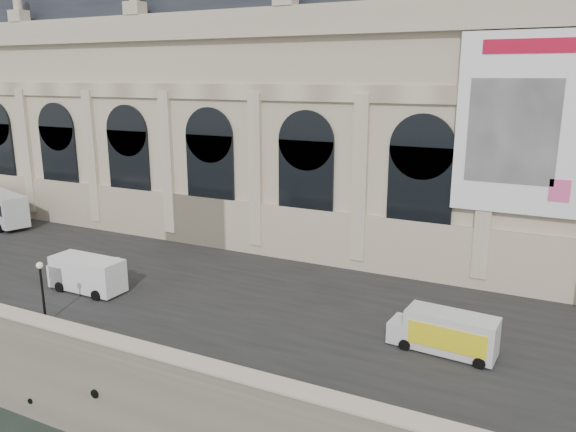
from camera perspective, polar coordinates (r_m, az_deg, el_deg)
name	(u,v)px	position (r m, az deg, el deg)	size (l,w,h in m)	color
quay	(305,247)	(65.70, 1.79, -3.12)	(160.00, 70.00, 6.00)	gray
street	(200,279)	(47.45, -8.92, -6.30)	(160.00, 24.00, 0.06)	#2D2D2D
parapet	(74,337)	(38.02, -20.88, -11.46)	(160.00, 1.40, 1.21)	gray
museum	(240,101)	(61.96, -4.87, 11.54)	(69.00, 18.70, 29.10)	beige
van_b	(84,274)	(46.76, -19.99, -5.53)	(6.19, 2.61, 2.75)	white
van_c	(82,273)	(47.79, -20.18, -5.41)	(5.52, 3.29, 2.31)	silver
box_truck	(445,333)	(35.96, 15.63, -11.33)	(6.54, 2.67, 2.58)	silver
lamp_right	(43,294)	(41.43, -23.65, -7.23)	(0.45, 0.45, 4.42)	black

